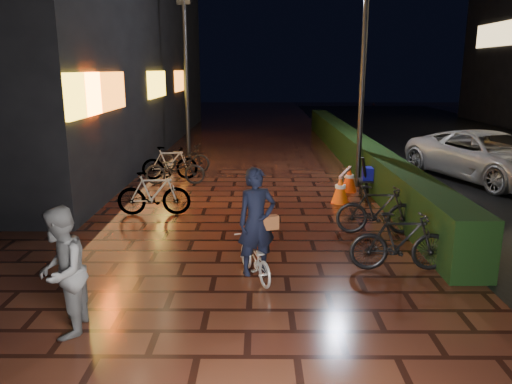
{
  "coord_description": "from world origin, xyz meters",
  "views": [
    {
      "loc": [
        0.13,
        -8.83,
        3.11
      ],
      "look_at": [
        0.08,
        -0.68,
        1.1
      ],
      "focal_mm": 35.0,
      "sensor_mm": 36.0,
      "label": 1
    }
  ],
  "objects_px": {
    "van": "(488,156)",
    "cyclist": "(256,239)",
    "cart_assembly": "(370,175)",
    "traffic_barrier": "(345,184)",
    "bystander_person": "(61,272)"
  },
  "relations": [
    {
      "from": "van",
      "to": "cyclist",
      "type": "relative_size",
      "value": 2.9
    },
    {
      "from": "cart_assembly",
      "to": "traffic_barrier",
      "type": "bearing_deg",
      "value": -177.07
    },
    {
      "from": "bystander_person",
      "to": "van",
      "type": "xyz_separation_m",
      "value": [
        8.83,
        8.56,
        -0.09
      ]
    },
    {
      "from": "bystander_person",
      "to": "traffic_barrier",
      "type": "distance_m",
      "value": 8.04
    },
    {
      "from": "van",
      "to": "cart_assembly",
      "type": "distance_m",
      "value": 4.17
    },
    {
      "from": "van",
      "to": "cyclist",
      "type": "height_order",
      "value": "cyclist"
    },
    {
      "from": "bystander_person",
      "to": "cyclist",
      "type": "bearing_deg",
      "value": 120.05
    },
    {
      "from": "cyclist",
      "to": "van",
      "type": "bearing_deg",
      "value": 46.63
    },
    {
      "from": "bystander_person",
      "to": "cyclist",
      "type": "distance_m",
      "value": 2.81
    },
    {
      "from": "cyclist",
      "to": "cart_assembly",
      "type": "xyz_separation_m",
      "value": [
        2.82,
        5.07,
        -0.1
      ]
    },
    {
      "from": "bystander_person",
      "to": "cart_assembly",
      "type": "relative_size",
      "value": 1.49
    },
    {
      "from": "cyclist",
      "to": "traffic_barrier",
      "type": "bearing_deg",
      "value": 66.51
    },
    {
      "from": "van",
      "to": "cart_assembly",
      "type": "relative_size",
      "value": 4.72
    },
    {
      "from": "traffic_barrier",
      "to": "cart_assembly",
      "type": "bearing_deg",
      "value": 2.93
    },
    {
      "from": "van",
      "to": "cart_assembly",
      "type": "height_order",
      "value": "van"
    }
  ]
}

